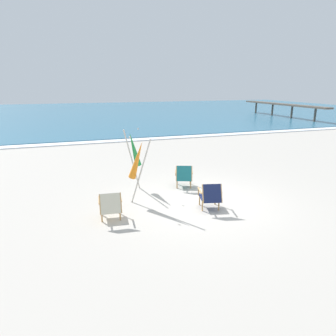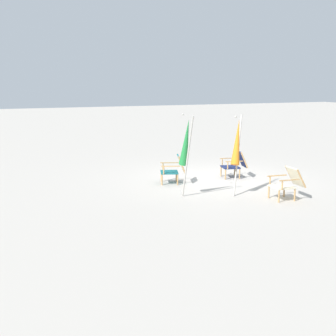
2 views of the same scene
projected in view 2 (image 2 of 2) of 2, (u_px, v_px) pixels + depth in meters
name	position (u px, v px, depth m)	size (l,w,h in m)	color
ground_plane	(217.00, 179.00, 13.74)	(80.00, 80.00, 0.00)	#B2AAA0
beach_chair_front_right	(288.00, 182.00, 11.36)	(0.64, 0.81, 0.78)	beige
beach_chair_front_left	(175.00, 168.00, 13.13)	(0.78, 0.85, 0.81)	#196066
beach_chair_far_center	(235.00, 163.00, 13.92)	(0.73, 0.83, 0.80)	#19234C
umbrella_furled_orange	(237.00, 143.00, 11.69)	(0.64, 0.63, 2.02)	#B7B2A8
umbrella_furled_green	(186.00, 143.00, 11.33)	(0.59, 0.25, 2.08)	#B7B2A8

